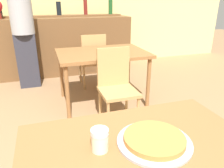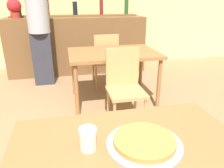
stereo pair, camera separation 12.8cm
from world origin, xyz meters
TOP-DOWN VIEW (x-y plane):
  - dining_table_near at (0.00, 0.00)m, footprint 1.08×0.74m
  - dining_table_far at (0.38, 2.04)m, footprint 1.18×0.82m
  - bar_counter at (0.00, 3.56)m, footprint 2.60×0.56m
  - bar_back_shelf at (0.02, 3.70)m, footprint 2.39×0.24m
  - chair_far_side_front at (0.38, 1.46)m, footprint 0.40×0.40m
  - chair_far_side_back at (0.38, 2.62)m, footprint 0.40×0.40m
  - pizza_tray at (0.07, 0.02)m, footprint 0.34×0.34m
  - cheese_shaker at (-0.18, 0.05)m, footprint 0.08×0.08m
  - person_standing at (-0.63, 2.98)m, footprint 0.34×0.34m

SIDE VIEW (x-z plane):
  - chair_far_side_front at x=0.38m, z-range 0.06..0.94m
  - chair_far_side_back at x=0.38m, z-range 0.06..0.94m
  - bar_counter at x=0.00m, z-range 0.00..1.06m
  - dining_table_far at x=0.38m, z-range 0.29..1.01m
  - dining_table_near at x=0.00m, z-range 0.29..1.05m
  - pizza_tray at x=0.07m, z-range 0.76..0.79m
  - cheese_shaker at x=-0.18m, z-range 0.76..0.86m
  - person_standing at x=-0.63m, z-range 0.09..1.91m
  - bar_back_shelf at x=0.02m, z-range 0.96..1.29m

